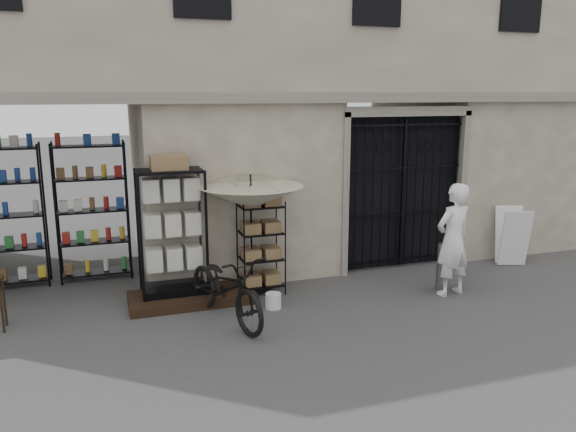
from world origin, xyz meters
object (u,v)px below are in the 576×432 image
object	(u,v)px
display_cabinet	(172,238)
easel_sign	(512,236)
wire_rack	(261,248)
steel_bollard	(441,267)
market_umbrella	(251,191)
shopkeeper	(449,294)
white_bucket	(273,301)
bicycle	(227,321)

from	to	relation	value
display_cabinet	easel_sign	world-z (taller)	display_cabinet
wire_rack	easel_sign	world-z (taller)	wire_rack
steel_bollard	wire_rack	bearing A→B (deg)	163.69
market_umbrella	display_cabinet	bearing A→B (deg)	174.65
display_cabinet	shopkeeper	bearing A→B (deg)	-4.45
display_cabinet	steel_bollard	bearing A→B (deg)	-1.58
white_bucket	easel_sign	world-z (taller)	easel_sign
steel_bollard	shopkeeper	xyz separation A→B (m)	(0.03, -0.24, -0.41)
display_cabinet	shopkeeper	distance (m)	4.72
bicycle	easel_sign	world-z (taller)	easel_sign
display_cabinet	steel_bollard	world-z (taller)	display_cabinet
display_cabinet	bicycle	bearing A→B (deg)	-49.90
white_bucket	steel_bollard	bearing A→B (deg)	-2.13
steel_bollard	white_bucket	bearing A→B (deg)	177.87
steel_bollard	easel_sign	xyz separation A→B (m)	(2.13, 0.78, 0.17)
steel_bollard	easel_sign	bearing A→B (deg)	20.19
wire_rack	market_umbrella	xyz separation A→B (m)	(-0.18, -0.05, 0.99)
white_bucket	shopkeeper	world-z (taller)	white_bucket
market_umbrella	easel_sign	size ratio (longest dim) A/B	2.19
display_cabinet	bicycle	distance (m)	1.64
wire_rack	market_umbrella	distance (m)	1.00
bicycle	steel_bollard	world-z (taller)	bicycle
display_cabinet	easel_sign	bearing A→B (deg)	9.04
wire_rack	easel_sign	distance (m)	5.09
white_bucket	bicycle	size ratio (longest dim) A/B	0.12
steel_bollard	shopkeeper	world-z (taller)	steel_bollard
steel_bollard	easel_sign	world-z (taller)	easel_sign
display_cabinet	wire_rack	world-z (taller)	display_cabinet
display_cabinet	market_umbrella	world-z (taller)	market_umbrella
display_cabinet	shopkeeper	world-z (taller)	display_cabinet
market_umbrella	easel_sign	xyz separation A→B (m)	(5.27, -0.03, -1.19)
market_umbrella	wire_rack	bearing A→B (deg)	15.63
market_umbrella	easel_sign	distance (m)	5.40
shopkeeper	bicycle	bearing A→B (deg)	-13.88
display_cabinet	bicycle	xyz separation A→B (m)	(0.62, -1.09, -1.05)
white_bucket	easel_sign	size ratio (longest dim) A/B	0.22
shopkeeper	display_cabinet	bearing A→B (deg)	-27.38
white_bucket	market_umbrella	bearing A→B (deg)	102.39
wire_rack	bicycle	bearing A→B (deg)	-124.35
wire_rack	bicycle	distance (m)	1.53
market_umbrella	white_bucket	bearing A→B (deg)	-77.61
wire_rack	steel_bollard	distance (m)	3.11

